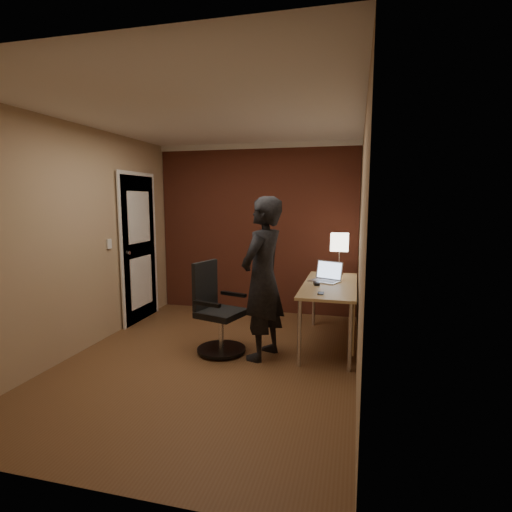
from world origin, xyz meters
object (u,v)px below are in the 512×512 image
at_px(desk_lamp, 340,243).
at_px(laptop, 327,276).
at_px(office_chair, 216,314).
at_px(desk, 336,295).
at_px(person, 263,279).
at_px(mouse, 317,284).
at_px(phone, 321,293).

distance_m(desk_lamp, laptop, 0.57).
bearing_deg(office_chair, desk, 22.14).
xyz_separation_m(laptop, person, (-0.62, -0.68, 0.07)).
relative_size(desk, mouse, 15.00).
bearing_deg(desk_lamp, person, -123.61).
relative_size(desk_lamp, phone, 4.65).
relative_size(phone, office_chair, 0.12).
bearing_deg(laptop, person, -132.26).
bearing_deg(phone, person, -179.00).
distance_m(desk, office_chair, 1.38).
xyz_separation_m(laptop, mouse, (-0.09, -0.25, -0.05)).
height_order(desk_lamp, mouse, desk_lamp).
xyz_separation_m(phone, office_chair, (-1.14, -0.00, -0.30)).
distance_m(desk_lamp, office_chair, 1.82).
bearing_deg(laptop, desk, -50.30).
height_order(laptop, phone, laptop).
relative_size(desk_lamp, mouse, 5.35).
bearing_deg(phone, office_chair, 179.19).
relative_size(office_chair, person, 0.57).
height_order(phone, person, person).
distance_m(desk_lamp, phone, 1.18).
xyz_separation_m(mouse, person, (-0.53, -0.43, 0.12)).
height_order(laptop, office_chair, office_chair).
height_order(mouse, phone, mouse).
distance_m(phone, office_chair, 1.18).
relative_size(desk, laptop, 3.71).
xyz_separation_m(desk, phone, (-0.13, -0.51, 0.13)).
relative_size(mouse, office_chair, 0.10).
xyz_separation_m(desk, person, (-0.74, -0.54, 0.26)).
bearing_deg(desk, mouse, -153.76).
bearing_deg(mouse, phone, -92.89).
bearing_deg(laptop, phone, -90.99).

